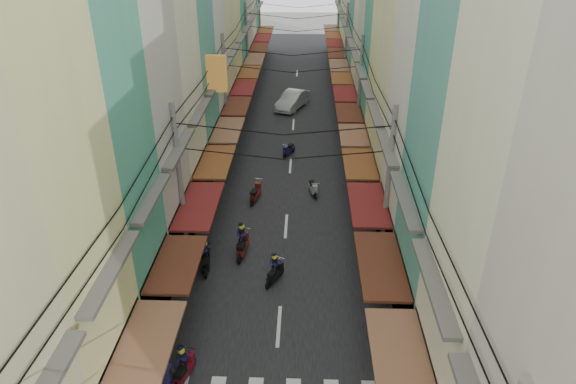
# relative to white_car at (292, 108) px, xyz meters

# --- Properties ---
(ground) EXTENTS (160.00, 160.00, 0.00)m
(ground) POSITION_rel_white_car_xyz_m (0.19, -26.29, 0.00)
(ground) COLOR slate
(ground) RESTS_ON ground
(road) EXTENTS (10.00, 80.00, 0.02)m
(road) POSITION_rel_white_car_xyz_m (0.19, -6.29, 0.01)
(road) COLOR black
(road) RESTS_ON ground
(sidewalk_left) EXTENTS (3.00, 80.00, 0.06)m
(sidewalk_left) POSITION_rel_white_car_xyz_m (-6.31, -6.29, 0.03)
(sidewalk_left) COLOR gray
(sidewalk_left) RESTS_ON ground
(sidewalk_right) EXTENTS (3.00, 80.00, 0.06)m
(sidewalk_right) POSITION_rel_white_car_xyz_m (6.69, -6.29, 0.03)
(sidewalk_right) COLOR gray
(sidewalk_right) RESTS_ON ground
(building_row_left) EXTENTS (7.80, 67.67, 23.70)m
(building_row_left) POSITION_rel_white_car_xyz_m (-7.73, -9.73, 9.78)
(building_row_left) COLOR silver
(building_row_left) RESTS_ON ground
(building_row_right) EXTENTS (7.80, 68.98, 22.59)m
(building_row_right) POSITION_rel_white_car_xyz_m (8.11, -9.84, 9.41)
(building_row_right) COLOR #469B7E
(building_row_right) RESTS_ON ground
(utility_poles) EXTENTS (10.20, 66.13, 8.20)m
(utility_poles) POSITION_rel_white_car_xyz_m (0.19, -11.28, 6.59)
(utility_poles) COLOR gray
(utility_poles) RESTS_ON ground
(white_car) EXTENTS (5.83, 3.96, 1.91)m
(white_car) POSITION_rel_white_car_xyz_m (0.00, 0.00, 0.00)
(white_car) COLOR #BCBBC0
(white_car) RESTS_ON ground
(bicycle) EXTENTS (1.64, 1.15, 1.06)m
(bicycle) POSITION_rel_white_car_xyz_m (6.82, -23.62, 0.00)
(bicycle) COLOR black
(bicycle) RESTS_ON ground
(moving_scooters) EXTENTS (5.69, 22.46, 1.92)m
(moving_scooters) POSITION_rel_white_car_xyz_m (-1.71, -22.91, 0.52)
(moving_scooters) COLOR black
(moving_scooters) RESTS_ON ground
(parked_scooters) EXTENTS (12.93, 14.78, 1.01)m
(parked_scooters) POSITION_rel_white_car_xyz_m (3.54, -30.55, 0.49)
(parked_scooters) COLOR black
(parked_scooters) RESTS_ON ground
(pedestrians) EXTENTS (12.93, 20.19, 2.25)m
(pedestrians) POSITION_rel_white_car_xyz_m (-4.34, -22.45, 1.03)
(pedestrians) COLOR #261E28
(pedestrians) RESTS_ON ground
(traffic_sign) EXTENTS (0.10, 0.62, 2.82)m
(traffic_sign) POSITION_rel_white_car_xyz_m (4.97, -25.29, 2.05)
(traffic_sign) COLOR gray
(traffic_sign) RESTS_ON ground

